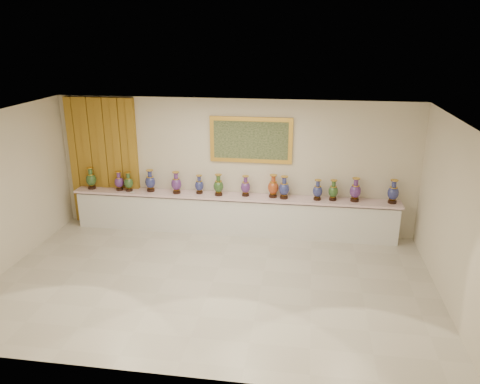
# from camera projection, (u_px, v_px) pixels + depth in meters

# --- Properties ---
(ground) EXTENTS (8.00, 8.00, 0.00)m
(ground) POSITION_uv_depth(u_px,v_px,m) (213.00, 282.00, 8.55)
(ground) COLOR beige
(ground) RESTS_ON ground
(room) EXTENTS (8.00, 8.00, 8.00)m
(room) POSITION_uv_depth(u_px,v_px,m) (126.00, 159.00, 10.67)
(room) COLOR beige
(room) RESTS_ON ground
(counter) EXTENTS (7.28, 0.48, 0.90)m
(counter) POSITION_uv_depth(u_px,v_px,m) (233.00, 215.00, 10.54)
(counter) COLOR white
(counter) RESTS_ON ground
(vase_0) EXTENTS (0.26, 0.26, 0.50)m
(vase_0) POSITION_uv_depth(u_px,v_px,m) (91.00, 179.00, 10.75)
(vase_0) COLOR black
(vase_0) RESTS_ON counter
(vase_1) EXTENTS (0.24, 0.24, 0.45)m
(vase_1) POSITION_uv_depth(u_px,v_px,m) (119.00, 182.00, 10.66)
(vase_1) COLOR black
(vase_1) RESTS_ON counter
(vase_2) EXTENTS (0.26, 0.26, 0.45)m
(vase_2) POSITION_uv_depth(u_px,v_px,m) (129.00, 183.00, 10.60)
(vase_2) COLOR black
(vase_2) RESTS_ON counter
(vase_3) EXTENTS (0.30, 0.30, 0.50)m
(vase_3) POSITION_uv_depth(u_px,v_px,m) (150.00, 182.00, 10.58)
(vase_3) COLOR black
(vase_3) RESTS_ON counter
(vase_4) EXTENTS (0.27, 0.27, 0.50)m
(vase_4) POSITION_uv_depth(u_px,v_px,m) (176.00, 184.00, 10.44)
(vase_4) COLOR black
(vase_4) RESTS_ON counter
(vase_5) EXTENTS (0.20, 0.20, 0.42)m
(vase_5) POSITION_uv_depth(u_px,v_px,m) (199.00, 185.00, 10.45)
(vase_5) COLOR black
(vase_5) RESTS_ON counter
(vase_6) EXTENTS (0.28, 0.28, 0.48)m
(vase_6) POSITION_uv_depth(u_px,v_px,m) (218.00, 186.00, 10.31)
(vase_6) COLOR black
(vase_6) RESTS_ON counter
(vase_7) EXTENTS (0.28, 0.28, 0.46)m
(vase_7) POSITION_uv_depth(u_px,v_px,m) (246.00, 187.00, 10.29)
(vase_7) COLOR black
(vase_7) RESTS_ON counter
(vase_8) EXTENTS (0.31, 0.31, 0.51)m
(vase_8) POSITION_uv_depth(u_px,v_px,m) (273.00, 187.00, 10.19)
(vase_8) COLOR black
(vase_8) RESTS_ON counter
(vase_9) EXTENTS (0.27, 0.27, 0.50)m
(vase_9) POSITION_uv_depth(u_px,v_px,m) (284.00, 189.00, 10.12)
(vase_9) COLOR black
(vase_9) RESTS_ON counter
(vase_10) EXTENTS (0.28, 0.28, 0.45)m
(vase_10) POSITION_uv_depth(u_px,v_px,m) (318.00, 191.00, 10.03)
(vase_10) COLOR black
(vase_10) RESTS_ON counter
(vase_11) EXTENTS (0.26, 0.26, 0.45)m
(vase_11) POSITION_uv_depth(u_px,v_px,m) (333.00, 191.00, 10.02)
(vase_11) COLOR black
(vase_11) RESTS_ON counter
(vase_12) EXTENTS (0.25, 0.25, 0.52)m
(vase_12) POSITION_uv_depth(u_px,v_px,m) (355.00, 191.00, 9.95)
(vase_12) COLOR black
(vase_12) RESTS_ON counter
(vase_13) EXTENTS (0.28, 0.28, 0.51)m
(vase_13) POSITION_uv_depth(u_px,v_px,m) (393.00, 193.00, 9.84)
(vase_13) COLOR black
(vase_13) RESTS_ON counter
(label_card) EXTENTS (0.10, 0.06, 0.00)m
(label_card) POSITION_uv_depth(u_px,v_px,m) (133.00, 192.00, 10.57)
(label_card) COLOR white
(label_card) RESTS_ON counter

